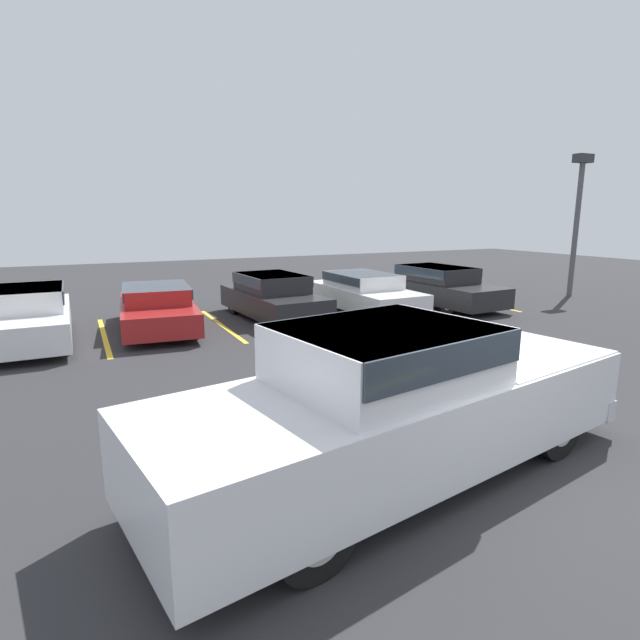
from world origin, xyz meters
name	(u,v)px	position (x,y,z in m)	size (l,w,h in m)	color
ground_plane	(483,476)	(0.00, 0.00, 0.00)	(60.00, 60.00, 0.00)	#2D2D30
stall_stripe_b	(104,336)	(-3.51, 9.24, 0.00)	(0.12, 4.48, 0.01)	yellow
stall_stripe_c	(222,325)	(-0.56, 9.24, 0.00)	(0.12, 4.48, 0.01)	yellow
stall_stripe_d	(319,316)	(2.39, 9.24, 0.00)	(0.12, 4.48, 0.01)	yellow
stall_stripe_e	(401,308)	(5.34, 9.24, 0.00)	(0.12, 4.48, 0.01)	yellow
stall_stripe_f	(471,301)	(8.29, 9.24, 0.00)	(0.12, 4.48, 0.01)	yellow
pickup_truck	(403,400)	(-0.77, 0.52, 0.88)	(6.29, 2.93, 1.78)	silver
parked_sedan_a	(27,314)	(-5.09, 9.26, 0.70)	(1.79, 4.44, 1.31)	silver
parked_sedan_b	(157,306)	(-2.17, 9.50, 0.61)	(2.13, 4.50, 1.14)	maroon
parked_sedan_c	(273,295)	(1.04, 9.48, 0.68)	(1.98, 4.32, 1.29)	#232326
parked_sedan_d	(363,291)	(3.92, 9.22, 0.64)	(1.84, 4.47, 1.19)	silver
parked_sedan_e	(437,285)	(6.73, 9.15, 0.68)	(2.01, 4.85, 1.29)	#232326
light_post	(578,208)	(12.40, 8.52, 3.17)	(0.70, 0.36, 5.05)	#515156
traffic_cone	(585,368)	(4.00, 1.69, 0.27)	(0.50, 0.50, 0.59)	black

